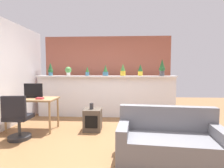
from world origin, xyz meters
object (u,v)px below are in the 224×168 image
Objects in this scene: tv_monitor at (33,91)px; book_on_desk at (40,98)px; potted_plant_0 at (51,69)px; couch at (169,142)px; potted_plant_1 at (68,71)px; potted_plant_2 at (87,71)px; office_chair at (18,121)px; side_cube_shelf at (93,120)px; potted_plant_4 at (123,70)px; desk at (33,102)px; potted_plant_5 at (140,70)px; vase_on_shelf at (92,106)px; potted_plant_6 at (162,68)px; potted_plant_3 at (105,71)px.

tv_monitor is 0.36m from book_on_desk.
couch is (2.86, -2.49, -1.14)m from potted_plant_0.
potted_plant_2 is at bearing -4.98° from potted_plant_1.
side_cube_shelf is (1.39, 0.66, -0.14)m from office_chair.
desk is at bearing -150.08° from potted_plant_4.
desk is at bearing 152.18° from book_on_desk.
potted_plant_5 is at bearing -0.03° from potted_plant_1.
book_on_desk is (-1.87, -1.34, -0.64)m from potted_plant_4.
vase_on_shelf is (1.37, 0.64, 0.18)m from office_chair.
potted_plant_1 reaches higher than tv_monitor.
potted_plant_0 is at bearing 140.85° from side_cube_shelf.
potted_plant_0 is at bearing 179.52° from potted_plant_6.
potted_plant_2 is 2.33m from office_chair.
couch is (1.40, -1.30, 0.03)m from side_cube_shelf.
couch is at bearing -63.91° from potted_plant_3.
potted_plant_4 is at bearing -0.64° from potted_plant_2.
office_chair is 6.36× the size of vase_on_shelf.
potted_plant_1 is 2.18m from office_chair.
potted_plant_2 is 1.05m from potted_plant_4.
side_cube_shelf is 1.28m from book_on_desk.
vase_on_shelf is at bearing 1.50° from desk.
potted_plant_1 is 1.64m from potted_plant_4.
tv_monitor is 3.05× the size of vase_on_shelf.
potted_plant_2 is 0.78× the size of potted_plant_4.
vase_on_shelf is at bearing -1.81° from tv_monitor.
potted_plant_3 is at bearing 79.59° from vase_on_shelf.
vase_on_shelf is 1.16m from book_on_desk.
potted_plant_3 is at bearing -0.92° from potted_plant_0.
book_on_desk reaches higher than vase_on_shelf.
potted_plant_2 is 3.21m from couch.
side_cube_shelf is 0.31× the size of couch.
potted_plant_4 is at bearing -2.19° from potted_plant_1.
potted_plant_4 is 0.39× the size of office_chair.
potted_plant_6 is at bearing -0.38° from potted_plant_2.
potted_plant_5 is 2.77m from couch.
potted_plant_6 is (3.29, -0.03, 0.05)m from potted_plant_0.
potted_plant_5 is 0.71× the size of potted_plant_6.
desk is at bearing -154.06° from potted_plant_5.
potted_plant_6 is 2.49m from side_cube_shelf.
potted_plant_6 is at bearing 29.36° from office_chair.
potted_plant_2 is 1.94× the size of vase_on_shelf.
potted_plant_6 is at bearing 20.51° from desk.
couch is at bearing -23.74° from book_on_desk.
desk is 0.29m from book_on_desk.
desk is 2.52× the size of tv_monitor.
potted_plant_2 is 1.69m from book_on_desk.
potted_plant_6 reaches higher than tv_monitor.
potted_plant_2 is 1.66m from side_cube_shelf.
potted_plant_3 is 2.61m from office_chair.
tv_monitor is (-2.12, -1.13, -0.48)m from potted_plant_4.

